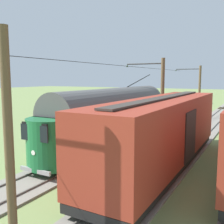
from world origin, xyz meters
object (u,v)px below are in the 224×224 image
object	(u,v)px
catenary_pole_mid_near	(161,99)
boxcar_far_siding	(163,131)
vintage_streetcar	(115,115)
catenary_pole_foreground	(199,91)
catenary_pole_mid_far	(6,132)

from	to	relation	value
catenary_pole_mid_near	boxcar_far_siding	bearing A→B (deg)	110.15
boxcar_far_siding	catenary_pole_mid_near	size ratio (longest dim) A/B	2.17
vintage_streetcar	catenary_pole_foreground	xyz separation A→B (m)	(-2.86, -16.22, 1.18)
catenary_pole_foreground	catenary_pole_mid_near	xyz separation A→B (m)	(0.00, 14.13, 0.00)
catenary_pole_mid_near	catenary_pole_foreground	bearing A→B (deg)	-90.00
catenary_pole_foreground	boxcar_far_siding	bearing A→B (deg)	95.88
catenary_pole_mid_near	catenary_pole_mid_far	distance (m)	14.13
vintage_streetcar	catenary_pole_foreground	world-z (taller)	catenary_pole_foreground
vintage_streetcar	catenary_pole_mid_near	bearing A→B (deg)	-143.89
catenary_pole_mid_far	vintage_streetcar	bearing A→B (deg)	-76.63
catenary_pole_mid_near	catenary_pole_mid_far	size ratio (longest dim) A/B	1.00
vintage_streetcar	catenary_pole_mid_near	distance (m)	3.73
catenary_pole_foreground	catenary_pole_mid_far	xyz separation A→B (m)	(0.00, 28.26, 0.00)
catenary_pole_mid_near	catenary_pole_mid_far	world-z (taller)	same
catenary_pole_foreground	catenary_pole_mid_near	world-z (taller)	same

